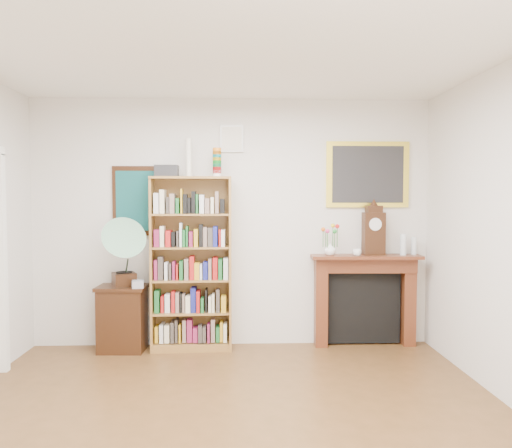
{
  "coord_description": "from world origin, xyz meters",
  "views": [
    {
      "loc": [
        0.06,
        -3.18,
        1.68
      ],
      "look_at": [
        0.24,
        1.6,
        1.43
      ],
      "focal_mm": 35.0,
      "sensor_mm": 36.0,
      "label": 1
    }
  ],
  "objects": [
    {
      "name": "mantel_clock",
      "position": [
        1.6,
        2.38,
        1.31
      ],
      "size": [
        0.25,
        0.16,
        0.56
      ],
      "rotation": [
        0.0,
        0.0,
        0.08
      ],
      "color": "black",
      "rests_on": "fireplace"
    },
    {
      "name": "gramophone",
      "position": [
        -1.18,
        2.17,
        1.15
      ],
      "size": [
        0.66,
        0.71,
        0.76
      ],
      "rotation": [
        0.0,
        0.0,
        0.43
      ],
      "color": "black",
      "rests_on": "side_cabinet"
    },
    {
      "name": "bookshelf",
      "position": [
        -0.45,
        2.32,
        1.07
      ],
      "size": [
        0.89,
        0.34,
        2.2
      ],
      "rotation": [
        0.0,
        0.0,
        0.04
      ],
      "color": "brown",
      "rests_on": "floor"
    },
    {
      "name": "small_picture",
      "position": [
        0.0,
        2.48,
        2.35
      ],
      "size": [
        0.26,
        0.04,
        0.3
      ],
      "color": "white",
      "rests_on": "back_wall"
    },
    {
      "name": "teacup",
      "position": [
        1.39,
        2.28,
        1.08
      ],
      "size": [
        0.12,
        0.12,
        0.08
      ],
      "primitive_type": "imported",
      "rotation": [
        0.0,
        0.0,
        -0.2
      ],
      "color": "white",
      "rests_on": "fireplace"
    },
    {
      "name": "cd_stack",
      "position": [
        -1.01,
        2.15,
        0.76
      ],
      "size": [
        0.14,
        0.14,
        0.08
      ],
      "primitive_type": "cube",
      "rotation": [
        0.0,
        0.0,
        0.19
      ],
      "color": "#B9B9C6",
      "rests_on": "side_cabinet"
    },
    {
      "name": "flower_vase",
      "position": [
        1.1,
        2.35,
        1.11
      ],
      "size": [
        0.18,
        0.18,
        0.14
      ],
      "primitive_type": "imported",
      "rotation": [
        0.0,
        0.0,
        -0.42
      ],
      "color": "white",
      "rests_on": "fireplace"
    },
    {
      "name": "fireplace",
      "position": [
        1.51,
        2.41,
        0.61
      ],
      "size": [
        1.24,
        0.33,
        1.04
      ],
      "rotation": [
        0.0,
        0.0,
        -0.03
      ],
      "color": "#4C2311",
      "rests_on": "floor"
    },
    {
      "name": "room",
      "position": [
        0.0,
        0.0,
        1.4
      ],
      "size": [
        4.51,
        5.01,
        2.81
      ],
      "color": "#4E3317",
      "rests_on": "ground"
    },
    {
      "name": "bottle_right",
      "position": [
        2.07,
        2.39,
        1.14
      ],
      "size": [
        0.06,
        0.06,
        0.2
      ],
      "primitive_type": "cylinder",
      "color": "silver",
      "rests_on": "fireplace"
    },
    {
      "name": "teal_poster",
      "position": [
        -1.05,
        2.48,
        1.65
      ],
      "size": [
        0.58,
        0.04,
        0.78
      ],
      "color": "black",
      "rests_on": "back_wall"
    },
    {
      "name": "side_cabinet",
      "position": [
        -1.2,
        2.29,
        0.36
      ],
      "size": [
        0.55,
        0.41,
        0.72
      ],
      "primitive_type": "cube",
      "rotation": [
        0.0,
        0.0,
        -0.05
      ],
      "color": "black",
      "rests_on": "floor"
    },
    {
      "name": "gilt_painting",
      "position": [
        1.55,
        2.48,
        1.95
      ],
      "size": [
        0.95,
        0.04,
        0.75
      ],
      "color": "yellow",
      "rests_on": "back_wall"
    },
    {
      "name": "bottle_left",
      "position": [
        1.93,
        2.34,
        1.16
      ],
      "size": [
        0.07,
        0.07,
        0.24
      ],
      "primitive_type": "cylinder",
      "color": "silver",
      "rests_on": "fireplace"
    }
  ]
}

